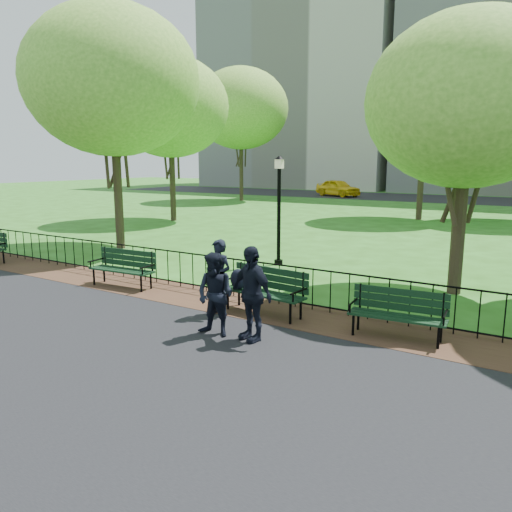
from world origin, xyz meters
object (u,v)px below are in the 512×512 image
Objects in this scene: tree_near_e at (468,101)px; tree_far_c at (426,105)px; tree_mid_w at (170,107)px; tree_near_w at (112,81)px; tree_far_w at (241,109)px; person_left at (219,278)px; taxi at (338,188)px; park_bench_right_a at (398,309)px; person_mid at (215,295)px; park_bench_left_a at (124,264)px; park_bench_main at (256,283)px; person_right at (251,293)px; lamppost at (279,206)px.

tree_near_e is 15.36m from tree_far_c.
tree_mid_w is (-15.22, 7.30, 1.31)m from tree_near_e.
tree_far_w is at bearing 112.52° from tree_near_w.
taxi is (-11.39, 32.46, -0.05)m from person_left.
park_bench_right_a is 1.10× the size of person_left.
tree_far_w reaches higher than tree_near_w.
park_bench_right_a is 3.21m from person_mid.
person_mid is (0.65, -0.98, -0.02)m from person_left.
park_bench_left_a is 27.48m from tree_far_w.
tree_mid_w is (-8.20, 11.01, 5.10)m from park_bench_left_a.
tree_far_w is at bearing 160.20° from tree_far_c.
tree_mid_w is 13.40m from tree_far_w.
tree_far_c reaches higher than taxi.
taxi is (-11.91, 31.91, 0.11)m from park_bench_main.
person_right is (0.65, 0.16, 0.08)m from person_mid.
tree_near_w reaches higher than tree_mid_w.
tree_near_e is (7.02, 3.72, 3.79)m from park_bench_left_a.
tree_far_w is at bearing 141.96° from person_right.
lamppost is 0.38× the size of tree_far_c.
park_bench_left_a is at bearing -41.62° from tree_near_w.
park_bench_main is 0.58× the size of lamppost.
tree_near_e is at bearing 81.18° from park_bench_right_a.
park_bench_right_a is 0.21× the size of tree_near_w.
person_left is (1.48, -4.96, -0.97)m from lamppost.
tree_mid_w is (-15.00, 11.01, 5.13)m from park_bench_right_a.
tree_near_w is 4.94× the size of person_right.
tree_mid_w is at bearing 146.50° from lamppost.
person_right reaches higher than person_mid.
person_mid is (12.23, -12.63, -4.91)m from tree_mid_w.
person_mid reaches higher than park_bench_main.
person_right is at bearing -27.88° from person_left.
park_bench_left_a is 14.65m from tree_mid_w.
tree_near_e reaches higher than park_bench_main.
park_bench_main is 29.51m from tree_far_w.
tree_near_e is 28.01m from tree_far_w.
tree_far_c reaches higher than park_bench_right_a.
park_bench_left_a is 0.22× the size of tree_mid_w.
park_bench_right_a is at bearing -50.78° from tree_far_w.
person_left is 0.36× the size of taxi.
person_right is (8.95, -5.25, -4.84)m from tree_near_w.
tree_far_c is at bearing 34.47° from tree_mid_w.
park_bench_left_a is 1.16× the size of person_left.
tree_near_e is 4.20× the size of person_mid.
lamppost is (1.90, 4.33, 1.18)m from park_bench_left_a.
park_bench_left_a is (-3.90, 0.08, -0.06)m from park_bench_main.
tree_far_c reaches higher than park_bench_main.
park_bench_right_a is 19.30m from tree_mid_w.
tree_far_w reaches higher than taxi.
tree_near_w is at bearing -149.54° from taxi.
taxi is (-12.04, 33.44, -0.03)m from person_mid.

